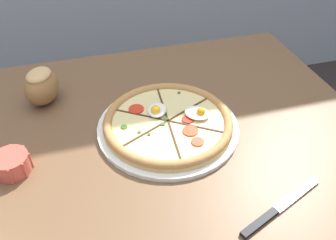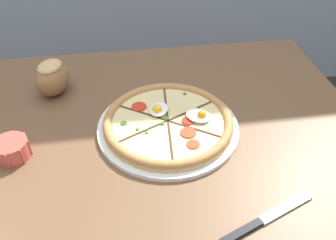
# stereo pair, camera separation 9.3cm
# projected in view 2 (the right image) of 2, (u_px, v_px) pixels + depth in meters

# --- Properties ---
(dining_table) EXTENTS (1.22, 0.92, 0.76)m
(dining_table) POSITION_uv_depth(u_px,v_px,m) (144.00, 161.00, 1.00)
(dining_table) COLOR brown
(dining_table) RESTS_ON ground_plane
(pizza) EXTENTS (0.38, 0.38, 0.05)m
(pizza) POSITION_uv_depth(u_px,v_px,m) (168.00, 123.00, 0.94)
(pizza) COLOR white
(pizza) RESTS_ON dining_table
(ramekin_bowl) EXTENTS (0.09, 0.09, 0.05)m
(ramekin_bowl) POSITION_uv_depth(u_px,v_px,m) (11.00, 149.00, 0.86)
(ramekin_bowl) COLOR #C64C3D
(ramekin_bowl) RESTS_ON dining_table
(bread_piece_mid) EXTENTS (0.13, 0.14, 0.11)m
(bread_piece_mid) POSITION_uv_depth(u_px,v_px,m) (52.00, 77.00, 1.05)
(bread_piece_mid) COLOR olive
(bread_piece_mid) RESTS_ON dining_table
(knife_main) EXTENTS (0.23, 0.10, 0.01)m
(knife_main) POSITION_uv_depth(u_px,v_px,m) (267.00, 218.00, 0.73)
(knife_main) COLOR silver
(knife_main) RESTS_ON dining_table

